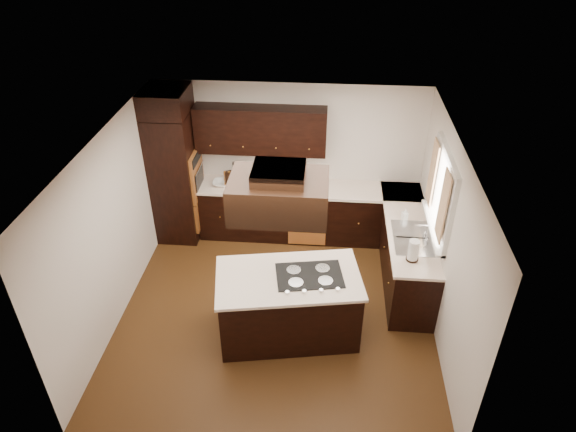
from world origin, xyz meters
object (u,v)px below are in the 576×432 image
object	(u,v)px
range_hood	(279,196)
spice_rack	(235,178)
oven_column	(176,177)
island	(288,306)

from	to	relation	value
range_hood	spice_rack	distance (m)	2.75
oven_column	island	world-z (taller)	oven_column
island	range_hood	xyz separation A→B (m)	(-0.09, -0.14, 1.72)
range_hood	spice_rack	size ratio (longest dim) A/B	3.40
island	spice_rack	world-z (taller)	spice_rack
oven_column	spice_rack	xyz separation A→B (m)	(0.93, 0.08, -0.01)
oven_column	range_hood	bearing A→B (deg)	-50.26
island	spice_rack	bearing A→B (deg)	105.35
spice_rack	island	bearing A→B (deg)	-89.16
oven_column	island	size ratio (longest dim) A/B	1.24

